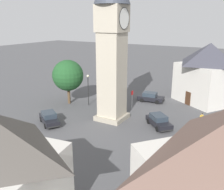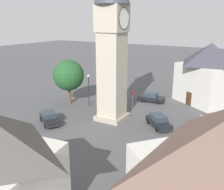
% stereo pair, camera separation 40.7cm
% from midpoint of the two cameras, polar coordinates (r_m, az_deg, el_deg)
% --- Properties ---
extents(ground_plane, '(200.00, 200.00, 0.00)m').
position_cam_midpoint_polar(ground_plane, '(33.27, -0.35, -5.47)').
color(ground_plane, '#4C4C4F').
extents(clock_tower, '(4.34, 4.34, 20.48)m').
position_cam_midpoint_polar(clock_tower, '(30.80, -0.39, 15.58)').
color(clock_tower, gray).
rests_on(clock_tower, ground).
extents(car_blue_kerb, '(2.16, 4.29, 1.53)m').
position_cam_midpoint_polar(car_blue_kerb, '(40.33, 8.56, -0.48)').
color(car_blue_kerb, black).
rests_on(car_blue_kerb, ground).
extents(car_silver_kerb, '(3.62, 4.39, 1.53)m').
position_cam_midpoint_polar(car_silver_kerb, '(32.47, -14.58, -5.16)').
color(car_silver_kerb, black).
rests_on(car_silver_kerb, ground).
extents(car_red_corner, '(4.36, 2.39, 1.53)m').
position_cam_midpoint_polar(car_red_corner, '(38.68, -0.81, -1.04)').
color(car_red_corner, '#236B38').
rests_on(car_red_corner, ground).
extents(car_white_side, '(4.23, 2.02, 1.53)m').
position_cam_midpoint_polar(car_white_side, '(24.10, 16.97, -13.44)').
color(car_white_side, '#2D5BB7').
rests_on(car_white_side, ground).
extents(car_black_far, '(4.05, 4.17, 1.53)m').
position_cam_midpoint_polar(car_black_far, '(31.10, 10.31, -5.87)').
color(car_black_far, black).
rests_on(car_black_far, ground).
extents(pedestrian, '(0.44, 0.40, 1.69)m').
position_cam_midpoint_polar(pedestrian, '(32.59, 19.56, -5.07)').
color(pedestrian, '#2D3351').
rests_on(pedestrian, ground).
extents(tree, '(4.77, 4.77, 6.89)m').
position_cam_midpoint_polar(tree, '(38.77, -10.39, 4.44)').
color(tree, brown).
rests_on(tree, ground).
extents(building_corner_back, '(10.94, 11.14, 9.35)m').
position_cam_midpoint_polar(building_corner_back, '(41.60, 20.90, 4.84)').
color(building_corner_back, beige).
rests_on(building_corner_back, ground).
extents(lamp_post, '(0.36, 0.36, 4.80)m').
position_cam_midpoint_polar(lamp_post, '(37.74, -5.82, 2.32)').
color(lamp_post, black).
rests_on(lamp_post, ground).
extents(road_sign, '(0.60, 0.07, 2.80)m').
position_cam_midpoint_polar(road_sign, '(36.26, 4.32, -0.43)').
color(road_sign, gray).
rests_on(road_sign, ground).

